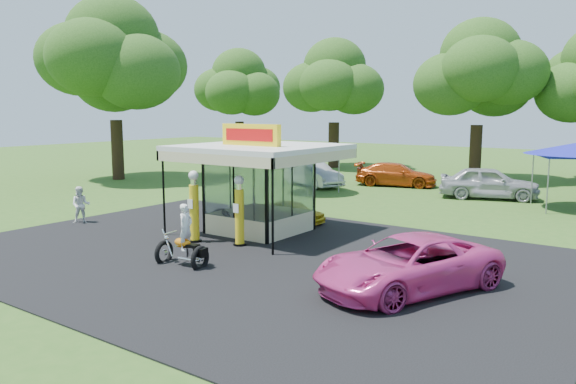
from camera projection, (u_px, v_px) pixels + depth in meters
name	position (u px, v px, depth m)	size (l,w,h in m)	color
ground	(208.00, 270.00, 16.54)	(120.00, 120.00, 0.00)	#2F581B
asphalt_apron	(251.00, 256.00, 18.15)	(20.00, 14.00, 0.04)	black
gas_station_kiosk	(260.00, 187.00, 21.45)	(5.40, 5.40, 4.18)	white
gas_pump_left	(194.00, 208.00, 19.85)	(0.48, 0.48, 2.59)	black
gas_pump_right	(239.00, 213.00, 19.30)	(0.46, 0.46, 2.48)	black
motorcycle	(184.00, 241.00, 16.86)	(1.72, 0.94, 2.00)	black
spare_tires	(221.00, 219.00, 22.21)	(1.07, 0.95, 0.86)	black
kiosk_car	(293.00, 212.00, 23.42)	(1.13, 2.82, 0.96)	yellow
pink_sedan	(408.00, 264.00, 14.57)	(2.39, 5.19, 1.44)	#D83A8D
spectator_west	(81.00, 205.00, 23.29)	(0.76, 0.59, 1.55)	white
bg_car_a	(313.00, 174.00, 34.62)	(1.60, 4.58, 1.51)	beige
bg_car_b	(396.00, 174.00, 34.81)	(2.01, 4.95, 1.44)	#B13E0D
bg_car_c	(489.00, 183.00, 29.79)	(2.04, 5.06, 1.72)	#A2A1A6
tent_west	(306.00, 147.00, 31.72)	(4.11, 4.11, 2.87)	gray
tent_east	(575.00, 149.00, 26.28)	(4.52, 4.52, 3.16)	gray
oak_far_a	(239.00, 91.00, 52.15)	(8.52, 8.52, 10.10)	black
oak_far_b	(334.00, 87.00, 45.32)	(8.54, 8.54, 10.19)	black
oak_far_c	(479.00, 80.00, 37.14)	(8.85, 8.85, 10.43)	black
oak_near	(114.00, 68.00, 37.20)	(10.32, 10.32, 11.88)	black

